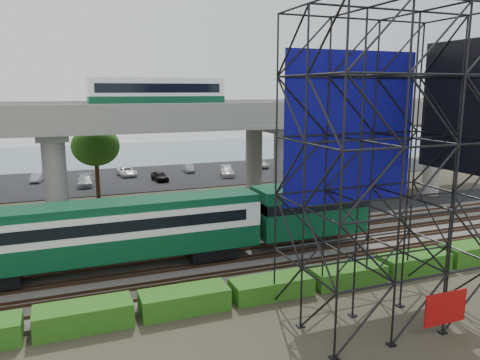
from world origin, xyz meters
name	(u,v)px	position (x,y,z in m)	size (l,w,h in m)	color
ground	(229,271)	(0.00, 0.00, 0.00)	(140.00, 140.00, 0.00)	#474233
ballast_bed	(219,259)	(0.00, 2.00, 0.10)	(90.00, 12.00, 0.20)	slate
service_road	(186,226)	(0.00, 10.50, 0.04)	(90.00, 5.00, 0.08)	black
parking_lot	(140,178)	(0.00, 34.00, 0.04)	(90.00, 18.00, 0.08)	black
harbor_water	(119,156)	(0.00, 56.00, 0.01)	(140.00, 40.00, 0.03)	#456271
rail_tracks	(219,256)	(0.00, 2.00, 0.28)	(90.00, 9.52, 0.16)	#472D1E
commuter_train	(143,227)	(-4.98, 2.00, 2.88)	(29.30, 3.06, 4.30)	black
overpass	(168,125)	(-0.07, 16.00, 8.21)	(80.00, 12.00, 12.40)	#9E9B93
scaffold_tower	(385,170)	(5.35, -7.98, 7.47)	(9.36, 6.36, 15.00)	black
hedge_strip	(272,286)	(1.01, -4.30, 0.56)	(34.60, 1.80, 1.20)	#245814
trees	(118,155)	(-4.67, 16.17, 5.57)	(40.94, 16.94, 7.69)	#382314
parked_cars	(155,173)	(1.92, 33.50, 0.68)	(36.89, 9.53, 1.24)	white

